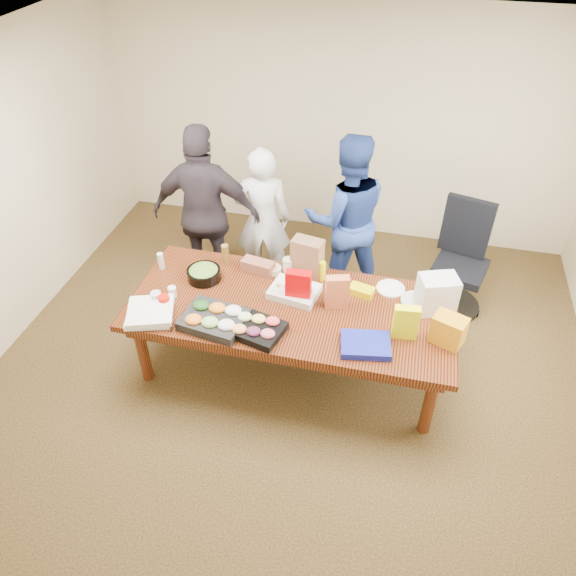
% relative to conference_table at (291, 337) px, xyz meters
% --- Properties ---
extents(floor, '(5.50, 5.00, 0.02)m').
position_rel_conference_table_xyz_m(floor, '(0.00, 0.00, -0.39)').
color(floor, '#47301E').
rests_on(floor, ground).
extents(ceiling, '(5.50, 5.00, 0.02)m').
position_rel_conference_table_xyz_m(ceiling, '(0.00, 0.00, 2.33)').
color(ceiling, white).
rests_on(ceiling, wall_back).
extents(wall_back, '(5.50, 0.04, 2.70)m').
position_rel_conference_table_xyz_m(wall_back, '(0.00, 2.50, 0.98)').
color(wall_back, beige).
rests_on(wall_back, floor).
extents(wall_front, '(5.50, 0.04, 2.70)m').
position_rel_conference_table_xyz_m(wall_front, '(0.00, -2.50, 0.98)').
color(wall_front, beige).
rests_on(wall_front, floor).
extents(conference_table, '(2.80, 1.20, 0.75)m').
position_rel_conference_table_xyz_m(conference_table, '(0.00, 0.00, 0.00)').
color(conference_table, '#4C1C0F').
rests_on(conference_table, floor).
extents(office_chair, '(0.71, 0.71, 1.14)m').
position_rel_conference_table_xyz_m(office_chair, '(1.46, 1.20, 0.19)').
color(office_chair, black).
rests_on(office_chair, floor).
extents(person_center, '(0.66, 0.51, 1.61)m').
position_rel_conference_table_xyz_m(person_center, '(-0.59, 1.19, 0.43)').
color(person_center, silver).
rests_on(person_center, floor).
extents(person_right, '(1.04, 0.91, 1.79)m').
position_rel_conference_table_xyz_m(person_right, '(0.27, 1.27, 0.52)').
color(person_right, navy).
rests_on(person_right, floor).
extents(person_left, '(1.13, 0.55, 1.87)m').
position_rel_conference_table_xyz_m(person_left, '(-1.11, 0.96, 0.56)').
color(person_left, '#292228').
rests_on(person_left, floor).
extents(veggie_tray, '(0.56, 0.47, 0.08)m').
position_rel_conference_table_xyz_m(veggie_tray, '(-0.57, -0.36, 0.41)').
color(veggie_tray, black).
rests_on(veggie_tray, conference_table).
extents(fruit_tray, '(0.50, 0.43, 0.07)m').
position_rel_conference_table_xyz_m(fruit_tray, '(-0.20, -0.38, 0.41)').
color(fruit_tray, black).
rests_on(fruit_tray, conference_table).
extents(sheet_cake, '(0.46, 0.38, 0.07)m').
position_rel_conference_table_xyz_m(sheet_cake, '(-0.01, 0.15, 0.41)').
color(sheet_cake, white).
rests_on(sheet_cake, conference_table).
extents(salad_bowl, '(0.38, 0.38, 0.10)m').
position_rel_conference_table_xyz_m(salad_bowl, '(-0.86, 0.19, 0.42)').
color(salad_bowl, black).
rests_on(salad_bowl, conference_table).
extents(chip_bag_blue, '(0.43, 0.35, 0.06)m').
position_rel_conference_table_xyz_m(chip_bag_blue, '(0.68, -0.35, 0.40)').
color(chip_bag_blue, '#141D9C').
rests_on(chip_bag_blue, conference_table).
extents(chip_bag_red, '(0.22, 0.09, 0.32)m').
position_rel_conference_table_xyz_m(chip_bag_red, '(0.04, 0.07, 0.53)').
color(chip_bag_red, '#D60003').
rests_on(chip_bag_red, conference_table).
extents(chip_bag_yellow, '(0.21, 0.10, 0.30)m').
position_rel_conference_table_xyz_m(chip_bag_yellow, '(0.97, -0.15, 0.53)').
color(chip_bag_yellow, '#F3FB09').
rests_on(chip_bag_yellow, conference_table).
extents(chip_bag_orange, '(0.21, 0.14, 0.31)m').
position_rel_conference_table_xyz_m(chip_bag_orange, '(0.37, 0.09, 0.53)').
color(chip_bag_orange, '#CB623A').
rests_on(chip_bag_orange, conference_table).
extents(mayo_jar, '(0.12, 0.12, 0.15)m').
position_rel_conference_table_xyz_m(mayo_jar, '(-0.14, 0.46, 0.45)').
color(mayo_jar, silver).
rests_on(mayo_jar, conference_table).
extents(mustard_bottle, '(0.08, 0.08, 0.19)m').
position_rel_conference_table_xyz_m(mustard_bottle, '(0.18, 0.43, 0.47)').
color(mustard_bottle, '#EBE404').
rests_on(mustard_bottle, conference_table).
extents(dressing_bottle, '(0.08, 0.08, 0.21)m').
position_rel_conference_table_xyz_m(dressing_bottle, '(-0.74, 0.45, 0.48)').
color(dressing_bottle, brown).
rests_on(dressing_bottle, conference_table).
extents(ranch_bottle, '(0.07, 0.07, 0.17)m').
position_rel_conference_table_xyz_m(ranch_bottle, '(-1.30, 0.24, 0.46)').
color(ranch_bottle, beige).
rests_on(ranch_bottle, conference_table).
extents(banana_bunch, '(0.24, 0.17, 0.07)m').
position_rel_conference_table_xyz_m(banana_bunch, '(0.56, 0.30, 0.41)').
color(banana_bunch, '#E3CE00').
rests_on(banana_bunch, conference_table).
extents(bread_loaf, '(0.32, 0.18, 0.12)m').
position_rel_conference_table_xyz_m(bread_loaf, '(-0.41, 0.40, 0.43)').
color(bread_loaf, brown).
rests_on(bread_loaf, conference_table).
extents(kraft_bag, '(0.30, 0.21, 0.36)m').
position_rel_conference_table_xyz_m(kraft_bag, '(0.03, 0.49, 0.56)').
color(kraft_bag, brown).
rests_on(kraft_bag, conference_table).
extents(red_cup, '(0.10, 0.10, 0.12)m').
position_rel_conference_table_xyz_m(red_cup, '(-1.05, -0.27, 0.44)').
color(red_cup, '#BF1103').
rests_on(red_cup, conference_table).
extents(clear_cup_a, '(0.11, 0.11, 0.12)m').
position_rel_conference_table_xyz_m(clear_cup_a, '(-1.13, -0.24, 0.44)').
color(clear_cup_a, silver).
rests_on(clear_cup_a, conference_table).
extents(clear_cup_b, '(0.08, 0.08, 0.10)m').
position_rel_conference_table_xyz_m(clear_cup_b, '(-1.04, -0.12, 0.43)').
color(clear_cup_b, white).
rests_on(clear_cup_b, conference_table).
extents(pizza_box_lower, '(0.46, 0.46, 0.04)m').
position_rel_conference_table_xyz_m(pizza_box_lower, '(-1.13, -0.40, 0.40)').
color(pizza_box_lower, white).
rests_on(pizza_box_lower, conference_table).
extents(pizza_box_upper, '(0.48, 0.48, 0.04)m').
position_rel_conference_table_xyz_m(pizza_box_upper, '(-1.11, -0.41, 0.44)').
color(pizza_box_upper, white).
rests_on(pizza_box_upper, pizza_box_lower).
extents(plate_a, '(0.33, 0.33, 0.02)m').
position_rel_conference_table_xyz_m(plate_a, '(1.04, 0.31, 0.38)').
color(plate_a, silver).
rests_on(plate_a, conference_table).
extents(plate_b, '(0.28, 0.28, 0.02)m').
position_rel_conference_table_xyz_m(plate_b, '(0.81, 0.43, 0.38)').
color(plate_b, white).
rests_on(plate_b, conference_table).
extents(dip_bowl_a, '(0.17, 0.17, 0.05)m').
position_rel_conference_table_xyz_m(dip_bowl_a, '(0.31, 0.33, 0.40)').
color(dip_bowl_a, white).
rests_on(dip_bowl_a, conference_table).
extents(dip_bowl_b, '(0.18, 0.18, 0.06)m').
position_rel_conference_table_xyz_m(dip_bowl_b, '(-0.27, 0.42, 0.40)').
color(dip_bowl_b, beige).
rests_on(dip_bowl_b, conference_table).
extents(grocery_bag_white, '(0.37, 0.31, 0.33)m').
position_rel_conference_table_xyz_m(grocery_bag_white, '(1.19, 0.24, 0.54)').
color(grocery_bag_white, silver).
rests_on(grocery_bag_white, conference_table).
extents(grocery_bag_yellow, '(0.30, 0.26, 0.25)m').
position_rel_conference_table_xyz_m(grocery_bag_yellow, '(1.30, -0.14, 0.50)').
color(grocery_bag_yellow, orange).
rests_on(grocery_bag_yellow, conference_table).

